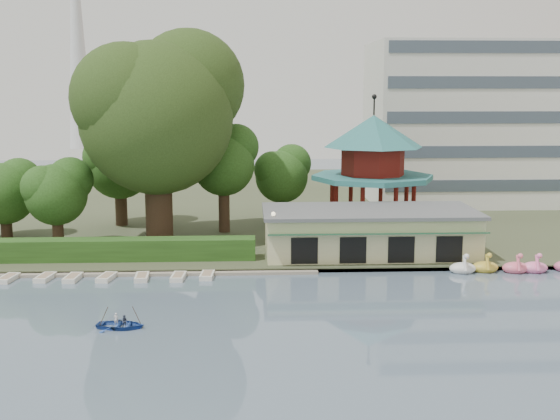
{
  "coord_description": "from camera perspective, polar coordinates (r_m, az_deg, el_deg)",
  "views": [
    {
      "loc": [
        -0.55,
        -37.77,
        14.65
      ],
      "look_at": [
        2.0,
        18.0,
        5.0
      ],
      "focal_mm": 45.0,
      "sensor_mm": 36.0,
      "label": 1
    }
  ],
  "objects": [
    {
      "name": "boathouse",
      "position": [
        61.9,
        7.25,
        -1.72
      ],
      "size": [
        18.6,
        9.39,
        3.9
      ],
      "color": "beige",
      "rests_on": "shore"
    },
    {
      "name": "swan_boats",
      "position": [
        61.23,
        21.12,
        -4.33
      ],
      "size": [
        16.1,
        2.13,
        1.92
      ],
      "color": "white",
      "rests_on": "ground"
    },
    {
      "name": "embankment",
      "position": [
        56.95,
        -1.99,
        -4.95
      ],
      "size": [
        220.0,
        0.6,
        0.3
      ],
      "primitive_type": "cube",
      "color": "gray",
      "rests_on": "ground"
    },
    {
      "name": "office_building",
      "position": [
        93.04,
        18.42,
        6.28
      ],
      "size": [
        38.0,
        18.0,
        20.0
      ],
      "color": "silver",
      "rests_on": "shore"
    },
    {
      "name": "small_trees",
      "position": [
        71.42,
        -13.09,
        2.88
      ],
      "size": [
        38.96,
        16.44,
        10.84
      ],
      "color": "#3A281C",
      "rests_on": "shore"
    },
    {
      "name": "ground_plane",
      "position": [
        40.51,
        -1.69,
        -11.4
      ],
      "size": [
        220.0,
        220.0,
        0.0
      ],
      "primitive_type": "plane",
      "color": "slate",
      "rests_on": "ground"
    },
    {
      "name": "pavilion",
      "position": [
        71.25,
        7.56,
        3.95
      ],
      "size": [
        12.4,
        12.4,
        13.5
      ],
      "color": "beige",
      "rests_on": "shore"
    },
    {
      "name": "broadcast_tower",
      "position": [
        183.56,
        -16.26,
        15.48
      ],
      "size": [
        8.0,
        8.0,
        96.0
      ],
      "color": "silver",
      "rests_on": "ground"
    },
    {
      "name": "shore",
      "position": [
        90.93,
        -2.24,
        0.66
      ],
      "size": [
        220.0,
        70.0,
        0.4
      ],
      "primitive_type": "cube",
      "color": "#424930",
      "rests_on": "ground"
    },
    {
      "name": "lamp_post",
      "position": [
        57.92,
        -0.54,
        -1.45
      ],
      "size": [
        0.36,
        0.36,
        4.28
      ],
      "color": "black",
      "rests_on": "shore"
    },
    {
      "name": "hedge",
      "position": [
        61.5,
        -16.17,
        -3.13
      ],
      "size": [
        30.0,
        2.0,
        1.8
      ],
      "primitive_type": "cube",
      "color": "#29511A",
      "rests_on": "shore"
    },
    {
      "name": "rowboat_with_passengers",
      "position": [
        45.12,
        -12.84,
        -8.82
      ],
      "size": [
        4.51,
        3.47,
        2.01
      ],
      "color": "#284B9E",
      "rests_on": "ground"
    },
    {
      "name": "moored_rowboats",
      "position": [
        57.37,
        -17.55,
        -5.27
      ],
      "size": [
        24.6,
        2.75,
        0.36
      ],
      "color": "silver",
      "rests_on": "ground"
    },
    {
      "name": "big_tree",
      "position": [
        66.53,
        -9.85,
        8.23
      ],
      "size": [
        15.63,
        14.57,
        19.93
      ],
      "color": "#3A281C",
      "rests_on": "shore"
    },
    {
      "name": "dock",
      "position": [
        58.0,
        -13.97,
        -5.0
      ],
      "size": [
        34.0,
        1.6,
        0.24
      ],
      "primitive_type": "cube",
      "color": "gray",
      "rests_on": "ground"
    }
  ]
}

